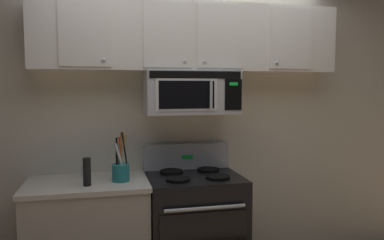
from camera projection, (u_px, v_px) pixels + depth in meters
back_wall at (184, 117)px, 3.48m from camera, size 5.20×0.10×2.70m
stove_range at (194, 227)px, 3.20m from camera, size 0.76×0.69×1.12m
over_range_microwave at (191, 92)px, 3.22m from camera, size 0.76×0.43×0.35m
upper_cabinets at (190, 38)px, 3.21m from camera, size 2.50×0.36×0.55m
counter_segment at (88, 238)px, 3.02m from camera, size 0.93×0.65×0.90m
utensil_crock_teal at (121, 169)px, 2.98m from camera, size 0.13×0.13×0.39m
salt_shaker at (84, 171)px, 3.10m from camera, size 0.04×0.04×0.10m
pepper_mill at (87, 172)px, 2.84m from camera, size 0.06×0.06×0.21m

